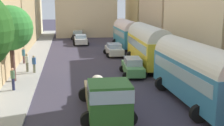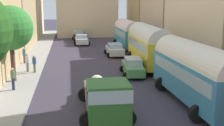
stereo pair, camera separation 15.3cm
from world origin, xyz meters
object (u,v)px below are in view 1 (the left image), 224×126
at_px(parked_bus_3, 127,33).
at_px(parked_bus_2, 148,44).
at_px(pedestrian_4, 34,63).
at_px(car_2, 133,67).
at_px(parked_bus_1, 196,70).
at_px(cargo_truck_0, 106,97).
at_px(car_1, 78,35).
at_px(pedestrian_0, 27,62).
at_px(pedestrian_1, 13,78).
at_px(pedestrian_2, 24,55).
at_px(car_3, 114,50).
at_px(car_0, 81,40).

bearing_deg(parked_bus_3, parked_bus_2, -90.74).
bearing_deg(pedestrian_4, car_2, -11.23).
xyz_separation_m(parked_bus_1, cargo_truck_0, (-5.96, -1.65, -0.89)).
height_order(parked_bus_3, car_1, parked_bus_3).
xyz_separation_m(car_1, pedestrian_4, (-4.88, -23.98, 0.24)).
distance_m(car_2, pedestrian_0, 9.60).
bearing_deg(pedestrian_1, car_1, 78.70).
relative_size(parked_bus_3, car_2, 1.95).
xyz_separation_m(parked_bus_2, car_2, (-2.37, -3.55, -1.49)).
bearing_deg(parked_bus_3, car_1, 120.53).
height_order(car_1, car_2, car_2).
bearing_deg(pedestrian_2, pedestrian_4, -70.85).
distance_m(car_3, pedestrian_2, 10.67).
height_order(car_3, pedestrian_4, pedestrian_4).
bearing_deg(car_0, car_1, 91.20).
xyz_separation_m(car_0, pedestrian_1, (-5.96, -22.77, 0.27)).
xyz_separation_m(car_3, pedestrian_2, (-10.06, -3.55, 0.26)).
bearing_deg(car_3, pedestrian_4, -137.42).
distance_m(car_0, car_1, 6.41).
xyz_separation_m(cargo_truck_0, pedestrian_1, (-6.03, 5.86, -0.25)).
bearing_deg(parked_bus_1, pedestrian_0, 139.96).
bearing_deg(pedestrian_2, cargo_truck_0, -66.83).
bearing_deg(pedestrian_2, pedestrian_1, -86.71).
bearing_deg(pedestrian_1, pedestrian_0, 87.06).
bearing_deg(pedestrian_4, pedestrian_1, -100.39).
bearing_deg(car_3, parked_bus_1, -81.81).
bearing_deg(pedestrian_0, pedestrian_2, 102.17).
xyz_separation_m(car_0, pedestrian_2, (-6.51, -13.26, 0.25)).
xyz_separation_m(parked_bus_3, pedestrian_1, (-12.16, -18.44, -1.13)).
bearing_deg(parked_bus_2, car_0, 111.00).
relative_size(parked_bus_2, car_0, 2.38).
height_order(cargo_truck_0, car_3, cargo_truck_0).
bearing_deg(car_3, pedestrian_1, -126.08).
distance_m(parked_bus_1, car_3, 17.49).
bearing_deg(pedestrian_2, parked_bus_3, 35.11).
xyz_separation_m(parked_bus_2, pedestrian_1, (-12.01, -7.01, -1.24)).
bearing_deg(pedestrian_2, car_0, 63.86).
relative_size(pedestrian_1, pedestrian_4, 1.04).
distance_m(car_3, pedestrian_0, 11.84).
bearing_deg(cargo_truck_0, parked_bus_2, 65.06).
bearing_deg(parked_bus_3, cargo_truck_0, -104.16).
distance_m(car_2, pedestrian_2, 11.85).
bearing_deg(parked_bus_3, pedestrian_2, -144.89).
xyz_separation_m(parked_bus_2, pedestrian_4, (-11.06, -1.82, -1.29)).
xyz_separation_m(cargo_truck_0, pedestrian_2, (-6.58, 15.36, -0.26)).
distance_m(car_0, car_2, 19.65).
xyz_separation_m(parked_bus_3, car_1, (-6.33, 10.73, -1.42)).
bearing_deg(car_2, parked_bus_3, 80.45).
relative_size(parked_bus_3, cargo_truck_0, 1.17).
height_order(parked_bus_1, car_1, parked_bus_1).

